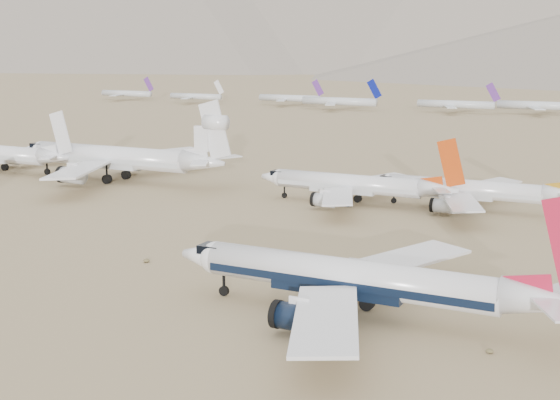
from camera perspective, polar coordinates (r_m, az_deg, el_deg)
name	(u,v)px	position (r m, az deg, el deg)	size (l,w,h in m)	color
ground	(281,322)	(94.54, 0.08, -8.94)	(7000.00, 7000.00, 0.00)	#87714E
main_airliner	(364,280)	(94.85, 6.19, -5.86)	(49.86, 48.70, 17.60)	white
row2_gold_tail	(473,190)	(161.39, 13.91, 0.70)	(41.87, 40.95, 14.91)	white
row2_orange_tail	(356,185)	(163.17, 5.57, 1.11)	(42.40, 41.48, 15.12)	white
row2_white_trijet	(121,157)	(193.99, -11.56, 3.07)	(59.07, 57.73, 20.93)	white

